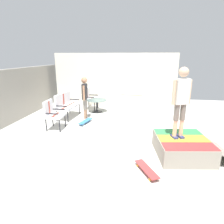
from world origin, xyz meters
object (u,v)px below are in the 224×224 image
at_px(patio_bench, 66,103).
at_px(person_watching, 85,96).
at_px(skateboard_by_bench, 86,121).
at_px(patio_chair_by_wall, 52,112).
at_px(patio_table, 97,103).
at_px(person_skater, 181,98).
at_px(skate_ramp, 183,147).
at_px(skateboard_spare, 147,169).
at_px(patio_chair_near_house, 89,97).

relative_size(patio_bench, person_watching, 0.76).
bearing_deg(skateboard_by_bench, patio_chair_by_wall, 127.12).
height_order(patio_table, person_skater, person_skater).
xyz_separation_m(skate_ramp, patio_table, (3.55, 3.14, 0.17)).
bearing_deg(person_skater, patio_table, 40.06).
bearing_deg(person_skater, person_watching, 52.96).
distance_m(skate_ramp, patio_table, 4.74).
height_order(skate_ramp, patio_table, patio_table).
distance_m(person_skater, skateboard_by_bench, 3.86).
height_order(patio_table, skateboard_by_bench, patio_table).
height_order(skate_ramp, skateboard_spare, skate_ramp).
bearing_deg(person_watching, person_skater, -127.04).
height_order(person_watching, skateboard_spare, person_watching).
xyz_separation_m(patio_chair_by_wall, person_skater, (-1.21, -3.99, 0.90)).
xyz_separation_m(patio_chair_near_house, person_watching, (-1.59, -0.29, 0.38)).
distance_m(patio_chair_by_wall, skateboard_by_bench, 1.32).
distance_m(patio_chair_near_house, person_watching, 1.66).
bearing_deg(person_watching, skate_ramp, -125.88).
xyz_separation_m(patio_chair_near_house, skateboard_spare, (-4.95, -2.69, -0.53)).
distance_m(skate_ramp, person_skater, 1.29).
bearing_deg(person_watching, patio_bench, 79.58).
xyz_separation_m(patio_bench, patio_chair_near_house, (1.43, -0.59, -0.00)).
xyz_separation_m(patio_bench, skateboard_by_bench, (-0.61, -1.01, -0.53)).
bearing_deg(patio_chair_by_wall, skateboard_by_bench, -52.88).
xyz_separation_m(patio_bench, patio_table, (0.98, -1.07, -0.21)).
bearing_deg(skateboard_by_bench, person_watching, 16.38).
xyz_separation_m(person_skater, skateboard_spare, (-0.97, 0.76, -1.42)).
bearing_deg(patio_chair_by_wall, patio_table, -23.78).
bearing_deg(skate_ramp, skateboard_spare, 135.52).
distance_m(skate_ramp, patio_chair_by_wall, 4.35).
height_order(skateboard_by_bench, skateboard_spare, same).
height_order(patio_chair_near_house, person_skater, person_skater).
bearing_deg(patio_chair_by_wall, skate_ramp, -106.50).
bearing_deg(skateboard_spare, skate_ramp, -44.48).
height_order(skate_ramp, skateboard_by_bench, skate_ramp).
xyz_separation_m(patio_bench, patio_chair_by_wall, (-1.34, -0.05, -0.00)).
bearing_deg(skate_ramp, patio_bench, 58.60).
distance_m(patio_chair_near_house, skateboard_by_bench, 2.15).
relative_size(patio_chair_by_wall, skateboard_spare, 1.28).
relative_size(patio_bench, patio_chair_near_house, 1.26).
xyz_separation_m(person_watching, person_skater, (-2.38, -3.16, 0.52)).
xyz_separation_m(patio_chair_near_house, patio_table, (-0.45, -0.48, -0.21)).
relative_size(skate_ramp, patio_bench, 1.60).
distance_m(patio_bench, patio_chair_by_wall, 1.34).
relative_size(skate_ramp, person_watching, 1.22).
relative_size(patio_bench, skateboard_by_bench, 1.56).
xyz_separation_m(patio_chair_by_wall, person_watching, (1.17, -0.83, 0.38)).
bearing_deg(patio_bench, person_watching, -100.42).
bearing_deg(patio_chair_near_house, person_watching, -169.60).
xyz_separation_m(patio_chair_by_wall, skateboard_spare, (-2.18, -3.23, -0.53)).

